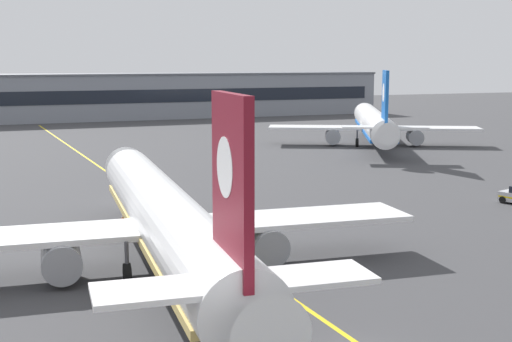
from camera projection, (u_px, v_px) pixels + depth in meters
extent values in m
cube|color=yellow|center=(173.00, 217.00, 58.40)|extent=(6.92, 179.89, 0.01)
cylinder|color=white|center=(165.00, 216.00, 42.83)|extent=(6.73, 36.19, 3.80)
cone|color=white|center=(128.00, 169.00, 61.07)|extent=(3.81, 2.89, 3.61)
cone|color=white|center=(259.00, 322.00, 24.43)|extent=(3.07, 3.02, 2.85)
cube|color=#DBBC66|center=(165.00, 233.00, 42.99)|extent=(6.42, 33.31, 0.44)
cube|color=black|center=(130.00, 165.00, 59.17)|extent=(2.93, 1.33, 0.60)
cube|color=white|center=(164.00, 227.00, 43.53)|extent=(32.29, 7.40, 0.36)
cylinder|color=gray|center=(61.00, 259.00, 40.99)|extent=(2.59, 3.78, 2.30)
cylinder|color=black|center=(60.00, 251.00, 42.74)|extent=(1.96, 0.34, 1.95)
cylinder|color=gray|center=(264.00, 243.00, 44.56)|extent=(2.59, 3.78, 2.30)
cylinder|color=black|center=(256.00, 236.00, 46.31)|extent=(1.96, 0.34, 1.95)
cube|color=maroon|center=(232.00, 187.00, 27.19)|extent=(0.79, 4.82, 7.20)
cylinder|color=white|center=(230.00, 167.00, 27.36)|extent=(0.63, 2.43, 2.40)
cube|color=white|center=(236.00, 283.00, 27.20)|extent=(11.19, 3.69, 0.24)
cylinder|color=#4C4C51|center=(135.00, 203.00, 56.85)|extent=(0.24, 0.24, 1.60)
cylinder|color=black|center=(136.00, 215.00, 57.01)|extent=(0.47, 0.93, 0.90)
cylinder|color=#4C4C51|center=(127.00, 255.00, 40.46)|extent=(0.24, 0.24, 1.60)
cylinder|color=black|center=(127.00, 274.00, 40.64)|extent=(0.50, 1.33, 1.30)
cylinder|color=#4C4C51|center=(215.00, 248.00, 41.96)|extent=(0.24, 0.24, 1.60)
cylinder|color=black|center=(215.00, 267.00, 42.13)|extent=(0.50, 1.33, 1.30)
cylinder|color=white|center=(374.00, 123.00, 106.50)|extent=(19.17, 33.74, 3.77)
cone|color=white|center=(365.00, 113.00, 125.37)|extent=(4.36, 3.90, 3.58)
cone|color=white|center=(387.00, 133.00, 87.48)|extent=(3.77, 3.74, 2.83)
cube|color=blue|center=(374.00, 130.00, 106.67)|extent=(17.84, 31.14, 0.44)
cube|color=black|center=(366.00, 110.00, 123.41)|extent=(3.02, 2.23, 0.60)
cube|color=white|center=(373.00, 128.00, 107.22)|extent=(30.61, 18.31, 0.36)
cylinder|color=gray|center=(333.00, 136.00, 106.92)|extent=(3.63, 4.22, 2.28)
cylinder|color=black|center=(332.00, 135.00, 108.73)|extent=(1.82, 1.02, 1.94)
cylinder|color=gray|center=(415.00, 137.00, 105.95)|extent=(3.63, 4.22, 2.28)
cylinder|color=black|center=(413.00, 136.00, 107.75)|extent=(1.82, 1.02, 1.94)
cube|color=blue|center=(385.00, 98.00, 90.35)|extent=(2.46, 4.45, 7.15)
cylinder|color=white|center=(385.00, 93.00, 90.53)|extent=(1.44, 2.33, 2.38)
cube|color=white|center=(385.00, 127.00, 90.34)|extent=(11.03, 7.32, 0.24)
cylinder|color=#4C4C51|center=(366.00, 127.00, 120.99)|extent=(0.24, 0.24, 1.59)
cylinder|color=black|center=(366.00, 133.00, 121.15)|extent=(0.75, 0.98, 0.89)
cylinder|color=#4C4C51|center=(357.00, 135.00, 105.02)|extent=(0.24, 0.24, 1.59)
cylinder|color=black|center=(357.00, 143.00, 105.19)|extent=(0.93, 1.33, 1.29)
cylinder|color=#4C4C51|center=(392.00, 136.00, 104.61)|extent=(0.24, 0.24, 1.59)
cylinder|color=black|center=(392.00, 143.00, 104.79)|extent=(0.93, 1.33, 1.29)
cylinder|color=black|center=(503.00, 200.00, 63.90)|extent=(0.40, 0.68, 0.64)
cone|color=orange|center=(123.00, 217.00, 57.20)|extent=(0.36, 0.36, 0.55)
cylinder|color=white|center=(123.00, 216.00, 57.19)|extent=(0.23, 0.23, 0.07)
cube|color=orange|center=(123.00, 220.00, 57.24)|extent=(0.44, 0.44, 0.03)
cube|color=gray|center=(100.00, 98.00, 152.84)|extent=(129.86, 12.00, 9.54)
cube|color=black|center=(104.00, 97.00, 147.22)|extent=(124.67, 0.12, 2.80)
cube|color=#595C63|center=(99.00, 75.00, 152.06)|extent=(130.26, 12.40, 0.40)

